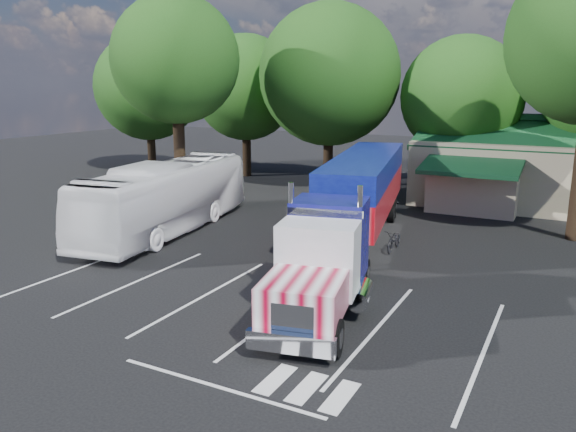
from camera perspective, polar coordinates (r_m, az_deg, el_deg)
The scene contains 11 objects.
ground at distance 25.41m, azimuth -0.41°, elevation -3.70°, with size 120.00×120.00×0.00m, color black.
tree_row_a at distance 50.59m, azimuth -14.03°, elevation 12.58°, with size 9.00×9.00×11.68m.
tree_row_b at distance 46.24m, azimuth -4.32°, elevation 12.86°, with size 8.40×8.40×11.35m.
tree_row_c at distance 41.08m, azimuth 4.23°, elevation 14.09°, with size 10.00×10.00×13.05m.
tree_row_d at distance 39.65m, azimuth 17.23°, elevation 11.47°, with size 8.00×8.00×10.60m.
tree_near_left at distance 35.18m, azimuth -11.35°, elevation 15.28°, with size 7.60×7.60×12.65m.
semi_truck at distance 25.16m, azimuth 6.94°, elevation 1.69°, with size 6.73×20.41×4.26m.
woman at distance 18.15m, azimuth 3.21°, elevation -7.86°, with size 0.64×0.42×1.75m, color black.
bicycle at distance 25.99m, azimuth 10.73°, elevation -2.42°, with size 0.66×1.88×0.99m, color black.
tour_bus at distance 29.32m, azimuth -12.19°, elevation 1.90°, with size 3.01×12.87×3.59m, color white.
silver_sedan at distance 36.04m, azimuth 19.11°, elevation 1.77°, with size 1.46×4.19×1.38m, color #989A9F.
Camera 1 is at (11.48, -21.43, 7.40)m, focal length 35.00 mm.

